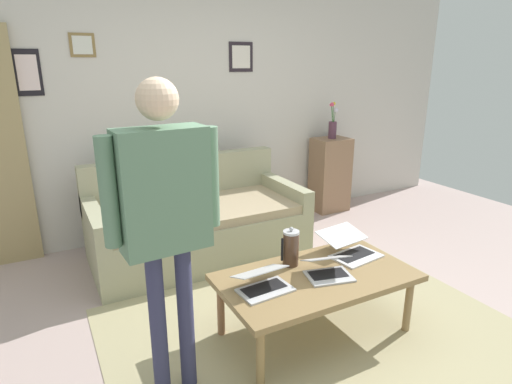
{
  "coord_description": "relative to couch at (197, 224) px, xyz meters",
  "views": [
    {
      "loc": [
        1.41,
        2.03,
        1.75
      ],
      "look_at": [
        -0.04,
        -0.69,
        0.8
      ],
      "focal_mm": 29.69,
      "sensor_mm": 36.0,
      "label": 1
    }
  ],
  "objects": [
    {
      "name": "flower_vase",
      "position": [
        -1.87,
        -0.45,
        0.73
      ],
      "size": [
        0.11,
        0.1,
        0.42
      ],
      "color": "#543142",
      "rests_on": "side_shelf"
    },
    {
      "name": "couch",
      "position": [
        0.0,
        0.0,
        0.0
      ],
      "size": [
        1.91,
        0.95,
        0.88
      ],
      "color": "tan",
      "rests_on": "ground_plane"
    },
    {
      "name": "area_rug",
      "position": [
        -0.26,
        1.62,
        -0.3
      ],
      "size": [
        2.67,
        2.2,
        0.01
      ],
      "primitive_type": "cube",
      "color": "tan",
      "rests_on": "ground_plane"
    },
    {
      "name": "laptop_right",
      "position": [
        -0.65,
        1.39,
        0.18
      ],
      "size": [
        0.39,
        0.41,
        0.15
      ],
      "color": "silver",
      "rests_on": "coffee_table"
    },
    {
      "name": "coffee_table",
      "position": [
        -0.26,
        1.52,
        0.09
      ],
      "size": [
        1.27,
        0.7,
        0.43
      ],
      "color": "olive",
      "rests_on": "ground_plane"
    },
    {
      "name": "laptop_left",
      "position": [
        -0.32,
        1.56,
        0.17
      ],
      "size": [
        0.34,
        0.32,
        0.15
      ],
      "color": "silver",
      "rests_on": "coffee_table"
    },
    {
      "name": "person_standing",
      "position": [
        0.72,
        1.59,
        0.78
      ],
      "size": [
        0.59,
        0.22,
        1.69
      ],
      "color": "#333453",
      "rests_on": "ground_plane"
    },
    {
      "name": "side_shelf",
      "position": [
        -1.87,
        -0.45,
        0.14
      ],
      "size": [
        0.42,
        0.32,
        0.89
      ],
      "color": "#8D694C",
      "rests_on": "ground_plane"
    },
    {
      "name": "back_wall",
      "position": [
        -0.17,
        -0.72,
        1.05
      ],
      "size": [
        7.04,
        0.11,
        2.7
      ],
      "color": "beige",
      "rests_on": "ground_plane"
    },
    {
      "name": "french_press",
      "position": [
        -0.19,
        1.32,
        0.25
      ],
      "size": [
        0.13,
        0.11,
        0.27
      ],
      "color": "#4C3323",
      "rests_on": "coffee_table"
    },
    {
      "name": "laptop_center",
      "position": [
        0.13,
        1.52,
        0.17
      ],
      "size": [
        0.34,
        0.28,
        0.14
      ],
      "color": "silver",
      "rests_on": "coffee_table"
    },
    {
      "name": "ground_plane",
      "position": [
        -0.17,
        1.48,
        -0.3
      ],
      "size": [
        7.68,
        7.68,
        0.0
      ],
      "primitive_type": "plane",
      "color": "#B79E99"
    }
  ]
}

